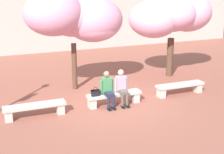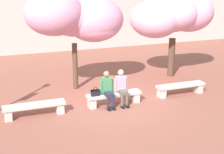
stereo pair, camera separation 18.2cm
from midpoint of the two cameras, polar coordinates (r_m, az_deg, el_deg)
name	(u,v)px [view 1 (the left image)]	position (r m, az deg, el deg)	size (l,w,h in m)	color
ground_plane	(114,105)	(11.48, -0.07, -5.05)	(100.00, 100.00, 0.00)	#8E5142
stone_bench_west_end	(35,108)	(10.67, -14.42, -5.54)	(2.04, 0.47, 0.45)	#BCB7AD
stone_bench_near_west	(114,97)	(11.37, -0.07, -3.60)	(2.04, 0.47, 0.45)	#BCB7AD
stone_bench_center	(180,87)	(12.68, 11.91, -1.80)	(2.04, 0.47, 0.45)	#BCB7AD
person_seated_left	(108,88)	(11.09, -1.29, -2.00)	(0.51, 0.68, 1.29)	black
person_seated_right	(122,86)	(11.30, 1.33, -1.65)	(0.51, 0.69, 1.29)	black
handbag	(95,92)	(11.01, -3.52, -2.84)	(0.30, 0.15, 0.34)	black
cherry_tree_main	(74,17)	(12.52, -7.30, 10.80)	(3.96, 2.34, 4.03)	#513828
cherry_tree_secondary	(171,15)	(14.82, 10.37, 11.03)	(4.09, 2.44, 3.84)	#513828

